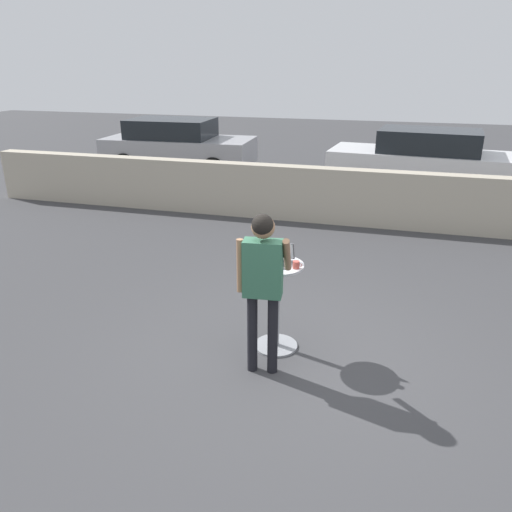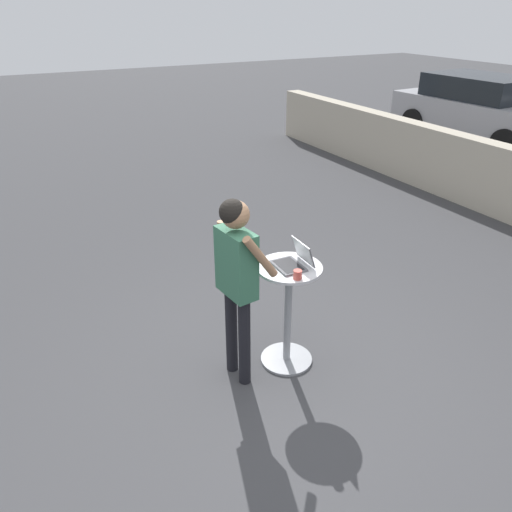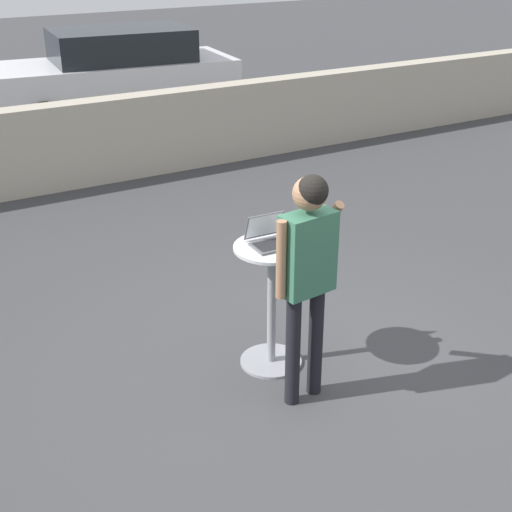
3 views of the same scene
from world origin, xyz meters
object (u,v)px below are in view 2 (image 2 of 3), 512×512
cafe_table (288,310)px  coffee_mug (298,275)px  laptop (294,261)px  standing_person (236,269)px  parked_car_further_down (481,108)px

cafe_table → coffee_mug: 0.55m
laptop → standing_person: (-0.03, -0.56, 0.05)m
laptop → standing_person: size_ratio=0.18×
coffee_mug → standing_person: bearing=-118.9°
cafe_table → standing_person: standing_person is taller
parked_car_further_down → standing_person: bearing=-61.2°
cafe_table → standing_person: bearing=-93.3°
laptop → parked_car_further_down: (-5.18, 8.79, -0.29)m
laptop → coffee_mug: (0.22, -0.10, -0.01)m
coffee_mug → standing_person: size_ratio=0.06×
cafe_table → parked_car_further_down: parked_car_further_down is taller
cafe_table → parked_car_further_down: size_ratio=0.24×
parked_car_further_down → cafe_table: bearing=-59.6°
cafe_table → laptop: bearing=87.0°
laptop → parked_car_further_down: 10.20m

